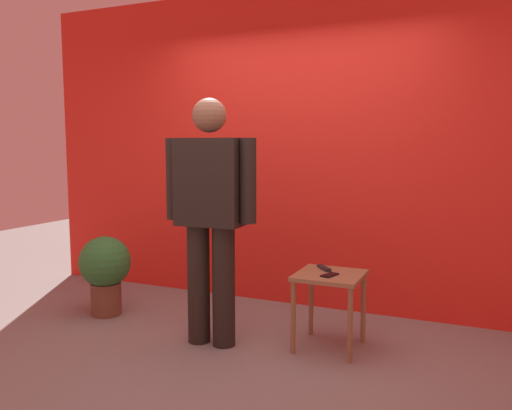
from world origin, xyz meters
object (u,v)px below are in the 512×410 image
Objects in this scene: standing_person at (210,209)px; cell_phone at (330,275)px; side_table at (330,286)px; tv_remote at (324,268)px; potted_plant at (105,268)px.

cell_phone is (0.84, 0.21, -0.45)m from standing_person.
side_table is 3.84× the size of cell_phone.
standing_person is 0.95m from tv_remote.
side_table is 0.12m from cell_phone.
side_table is at bearing 1.72° from potted_plant.
cell_phone is at bearing -75.08° from side_table.
standing_person is at bearing -161.78° from side_table.
cell_phone is at bearing -0.14° from potted_plant.
standing_person is 3.26× the size of side_table.
side_table is (0.82, 0.27, -0.55)m from standing_person.
standing_person is 1.03m from side_table.
tv_remote is 1.92m from potted_plant.
cell_phone is (0.02, -0.06, 0.10)m from side_table.
side_table is at bearing 18.22° from standing_person.
standing_person reaches higher than cell_phone.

